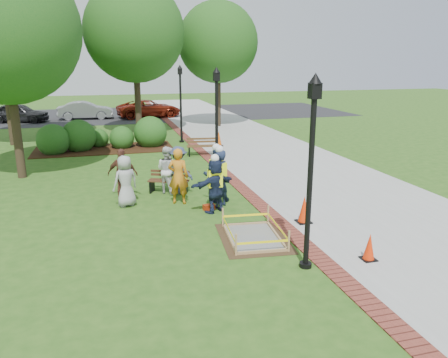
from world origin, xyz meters
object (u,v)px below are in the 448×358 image
object	(u,v)px
cone_front	(369,248)
lamp_near	(311,159)
hivis_worker_b	(219,177)
hivis_worker_c	(216,173)
wet_concrete_pad	(253,230)
bench_near	(169,186)
hivis_worker_a	(215,184)

from	to	relation	value
cone_front	lamp_near	xyz separation A→B (m)	(-1.56, 0.08, 2.16)
cone_front	lamp_near	bearing A→B (deg)	177.04
hivis_worker_b	hivis_worker_c	xyz separation A→B (m)	(0.04, 0.56, -0.02)
wet_concrete_pad	bench_near	world-z (taller)	bench_near
hivis_worker_a	hivis_worker_c	world-z (taller)	hivis_worker_c
cone_front	lamp_near	distance (m)	2.67
cone_front	hivis_worker_c	bearing A→B (deg)	113.98
hivis_worker_b	hivis_worker_c	world-z (taller)	hivis_worker_b
lamp_near	hivis_worker_a	world-z (taller)	lamp_near
bench_near	hivis_worker_a	world-z (taller)	hivis_worker_a
wet_concrete_pad	bench_near	size ratio (longest dim) A/B	1.67
wet_concrete_pad	lamp_near	xyz separation A→B (m)	(0.60, -1.85, 2.25)
bench_near	hivis_worker_b	xyz separation A→B (m)	(1.32, -1.94, 0.73)
lamp_near	hivis_worker_b	xyz separation A→B (m)	(-0.80, 4.56, -1.50)
lamp_near	hivis_worker_a	bearing A→B (deg)	104.31
hivis_worker_a	hivis_worker_c	bearing A→B (deg)	73.45
hivis_worker_a	hivis_worker_c	xyz separation A→B (m)	(0.30, 1.00, 0.05)
bench_near	cone_front	distance (m)	7.54
lamp_near	hivis_worker_c	world-z (taller)	lamp_near
cone_front	hivis_worker_c	distance (m)	5.73
cone_front	lamp_near	world-z (taller)	lamp_near
bench_near	lamp_near	size ratio (longest dim) A/B	0.35
wet_concrete_pad	cone_front	world-z (taller)	cone_front
hivis_worker_c	cone_front	bearing A→B (deg)	-66.02
lamp_near	hivis_worker_b	bearing A→B (deg)	99.94
hivis_worker_a	hivis_worker_b	xyz separation A→B (m)	(0.25, 0.44, 0.08)
bench_near	lamp_near	xyz separation A→B (m)	(2.12, -6.50, 2.24)
hivis_worker_c	lamp_near	bearing A→B (deg)	-81.61
wet_concrete_pad	lamp_near	size ratio (longest dim) A/B	0.58
cone_front	wet_concrete_pad	bearing A→B (deg)	138.17
bench_near	hivis_worker_c	bearing A→B (deg)	-45.12
hivis_worker_a	hivis_worker_b	world-z (taller)	hivis_worker_b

